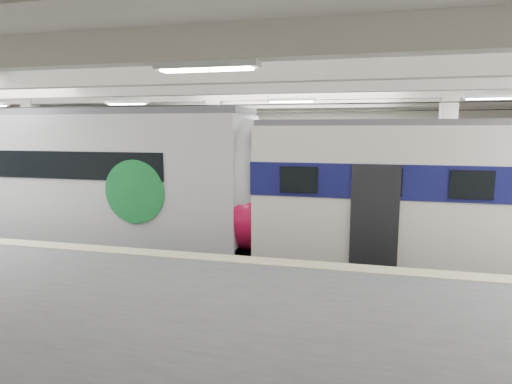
# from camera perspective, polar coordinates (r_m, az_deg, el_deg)

# --- Properties ---
(station_hall) EXTENTS (36.00, 24.00, 5.75)m
(station_hall) POSITION_cam_1_polar(r_m,az_deg,el_deg) (10.70, 1.50, 4.30)
(station_hall) COLOR black
(station_hall) RESTS_ON ground
(modern_emu) EXTENTS (14.41, 2.97, 4.62)m
(modern_emu) POSITION_cam_1_polar(r_m,az_deg,el_deg) (14.94, -21.03, 1.18)
(modern_emu) COLOR silver
(modern_emu) RESTS_ON ground
(older_rer) EXTENTS (12.80, 2.83, 4.25)m
(older_rer) POSITION_cam_1_polar(r_m,az_deg,el_deg) (12.80, 29.54, -0.68)
(older_rer) COLOR white
(older_rer) RESTS_ON ground
(far_train) EXTENTS (13.53, 2.86, 4.33)m
(far_train) POSITION_cam_1_polar(r_m,az_deg,el_deg) (19.62, -11.51, 3.11)
(far_train) COLOR silver
(far_train) RESTS_ON ground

